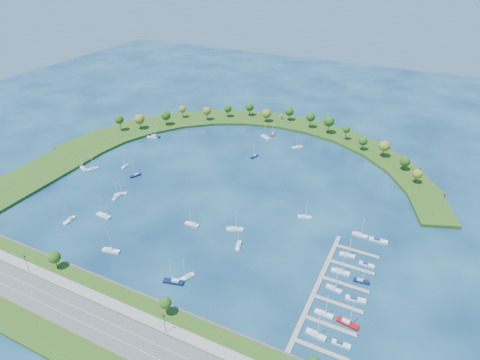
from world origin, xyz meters
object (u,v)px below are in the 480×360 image
at_px(docked_boat_1, 341,344).
at_px(docked_boat_9, 367,264).
at_px(moored_boat_16, 111,250).
at_px(docked_boat_8, 347,254).
at_px(moored_boat_9, 121,194).
at_px(moored_boat_11, 83,168).
at_px(moored_boat_17, 93,169).
at_px(docked_boat_5, 355,299).
at_px(moored_boat_0, 104,215).
at_px(moored_boat_19, 238,245).
at_px(docked_boat_4, 334,288).
at_px(docked_boat_11, 378,240).
at_px(moored_boat_13, 69,220).
at_px(moored_boat_3, 298,147).
at_px(moored_boat_12, 186,277).
at_px(moored_boat_1, 266,137).
at_px(moored_boat_18, 155,136).
at_px(dock_system, 332,291).
at_px(moored_boat_14, 192,224).
at_px(moored_boat_2, 117,197).
at_px(docked_boat_2, 324,313).
at_px(moored_boat_6, 254,156).
at_px(docked_boat_6, 340,271).
at_px(docked_boat_10, 360,235).
at_px(moored_boat_5, 305,216).
at_px(moored_boat_4, 174,281).
at_px(harbor_tower, 281,117).
at_px(docked_boat_3, 348,323).
at_px(docked_boat_7, 361,281).
at_px(moored_boat_15, 125,166).
at_px(docked_boat_0, 316,334).
at_px(moored_boat_10, 136,175).
at_px(moored_boat_8, 152,137).
at_px(moored_boat_20, 235,229).

height_order(docked_boat_1, docked_boat_9, docked_boat_9).
height_order(moored_boat_16, docked_boat_8, moored_boat_16).
distance_m(moored_boat_9, moored_boat_11, 48.91).
xyz_separation_m(moored_boat_17, docked_boat_5, (194.29, -39.46, -0.21)).
bearing_deg(moored_boat_0, moored_boat_19, -169.61).
relative_size(docked_boat_4, docked_boat_11, 1.13).
bearing_deg(docked_boat_11, docked_boat_4, -107.29).
distance_m(moored_boat_0, moored_boat_13, 19.08).
bearing_deg(moored_boat_3, moored_boat_12, 46.27).
bearing_deg(moored_boat_0, moored_boat_1, -103.49).
bearing_deg(moored_boat_18, dock_system, -25.66).
xyz_separation_m(moored_boat_14, docked_boat_5, (96.24, -15.17, -0.23)).
relative_size(dock_system, moored_boat_17, 7.19).
distance_m(moored_boat_1, moored_boat_19, 139.11).
xyz_separation_m(moored_boat_0, moored_boat_2, (-6.91, 19.21, -0.10)).
bearing_deg(moored_boat_17, docked_boat_9, -67.37).
xyz_separation_m(moored_boat_12, docked_boat_2, (65.56, 7.80, -0.01)).
bearing_deg(moored_boat_6, moored_boat_11, -37.70).
bearing_deg(docked_boat_6, moored_boat_16, -164.56).
bearing_deg(docked_boat_6, docked_boat_10, 82.74).
height_order(moored_boat_13, moored_boat_19, moored_boat_13).
bearing_deg(docked_boat_11, moored_boat_5, 173.58).
height_order(moored_boat_2, moored_boat_16, moored_boat_16).
distance_m(moored_boat_14, moored_boat_17, 101.01).
relative_size(moored_boat_4, docked_boat_8, 1.25).
bearing_deg(harbor_tower, moored_boat_18, -136.53).
bearing_deg(docked_boat_3, moored_boat_17, 172.02).
xyz_separation_m(moored_boat_14, docked_boat_7, (96.30, -2.55, -0.03)).
height_order(dock_system, moored_boat_5, moored_boat_5).
bearing_deg(docked_boat_6, docked_boat_4, -93.00).
distance_m(dock_system, docked_boat_5, 10.70).
bearing_deg(docked_boat_10, moored_boat_2, -167.32).
xyz_separation_m(docked_boat_1, docked_boat_7, (0.04, 38.81, 0.32)).
height_order(docked_boat_1, docked_boat_3, docked_boat_3).
xyz_separation_m(moored_boat_2, docked_boat_8, (143.89, 9.74, 0.01)).
distance_m(dock_system, docked_boat_8, 27.54).
bearing_deg(moored_boat_6, moored_boat_13, -10.03).
bearing_deg(moored_boat_9, moored_boat_15, 77.38).
height_order(dock_system, moored_boat_3, moored_boat_3).
bearing_deg(docked_boat_9, docked_boat_7, -87.66).
relative_size(docked_boat_0, docked_boat_3, 0.92).
bearing_deg(docked_boat_0, moored_boat_18, 150.52).
bearing_deg(docked_boat_11, moored_boat_17, -179.75).
height_order(moored_boat_12, moored_boat_18, moored_boat_18).
distance_m(moored_boat_2, moored_boat_10, 27.93).
distance_m(dock_system, moored_boat_16, 113.88).
xyz_separation_m(moored_boat_9, moored_boat_11, (-46.59, 14.88, 0.00)).
bearing_deg(moored_boat_8, docked_boat_7, 133.74).
height_order(moored_boat_16, docked_boat_7, moored_boat_16).
bearing_deg(moored_boat_11, moored_boat_20, -166.65).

